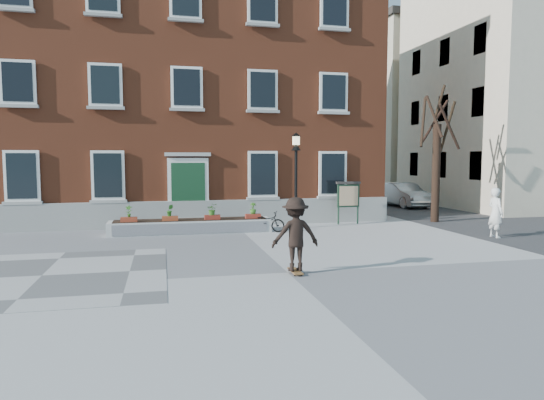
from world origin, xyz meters
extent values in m
plane|color=#9E9EA1|center=(0.00, 0.00, 0.00)|extent=(100.00, 100.00, 0.00)
cube|color=#57575A|center=(-6.00, 1.00, 0.01)|extent=(6.00, 6.00, 0.01)
imported|color=black|center=(0.86, 6.77, 0.40)|extent=(1.62, 1.12, 0.81)
imported|color=#BBBEC1|center=(10.99, 14.72, 0.71)|extent=(1.67, 4.38, 1.43)
imported|color=white|center=(8.76, 3.59, 0.91)|extent=(0.47, 0.69, 1.82)
cube|color=brown|center=(-2.00, 14.00, 6.00)|extent=(18.00, 10.00, 12.00)
cube|color=#969591|center=(-2.00, 8.88, 0.55)|extent=(18.00, 0.24, 1.10)
cube|color=#A6A6A0|center=(-2.00, 8.75, 0.10)|extent=(2.60, 0.80, 0.20)
cube|color=#9F9F9A|center=(-2.00, 8.90, 0.30)|extent=(2.20, 0.50, 0.20)
cube|color=white|center=(-2.00, 8.92, 1.65)|extent=(1.70, 0.12, 2.50)
cube|color=#153A20|center=(-2.00, 8.87, 1.55)|extent=(1.40, 0.06, 2.30)
cube|color=#ADADA8|center=(-2.00, 8.88, 3.05)|extent=(1.90, 0.25, 0.15)
cube|color=white|center=(-8.40, 8.90, 2.20)|extent=(1.30, 0.10, 2.00)
cube|color=black|center=(-8.40, 8.85, 2.20)|extent=(1.08, 0.04, 1.78)
cube|color=#A4A49F|center=(-8.40, 8.84, 1.14)|extent=(1.44, 0.20, 0.12)
cube|color=white|center=(-8.40, 8.90, 5.80)|extent=(1.30, 0.10, 1.70)
cube|color=black|center=(-8.40, 8.85, 5.80)|extent=(1.08, 0.04, 1.48)
cube|color=#9D9E99|center=(-8.40, 8.84, 4.89)|extent=(1.44, 0.20, 0.12)
cube|color=#999994|center=(-8.40, 8.84, 8.49)|extent=(1.44, 0.20, 0.12)
cube|color=white|center=(-5.20, 8.90, 2.20)|extent=(1.30, 0.10, 2.00)
cube|color=black|center=(-5.20, 8.85, 2.20)|extent=(1.08, 0.04, 1.78)
cube|color=#A4A49F|center=(-5.20, 8.84, 1.14)|extent=(1.44, 0.20, 0.12)
cube|color=white|center=(-5.20, 8.90, 5.80)|extent=(1.30, 0.10, 1.70)
cube|color=black|center=(-5.20, 8.85, 5.80)|extent=(1.08, 0.04, 1.48)
cube|color=gray|center=(-5.20, 8.84, 4.89)|extent=(1.44, 0.20, 0.12)
cube|color=gray|center=(-5.20, 8.84, 8.49)|extent=(1.44, 0.20, 0.12)
cube|color=white|center=(-2.00, 8.90, 5.80)|extent=(1.30, 0.10, 1.70)
cube|color=black|center=(-2.00, 8.85, 5.80)|extent=(1.08, 0.04, 1.48)
cube|color=gray|center=(-2.00, 8.84, 4.89)|extent=(1.44, 0.20, 0.12)
cube|color=gray|center=(-2.00, 8.84, 8.49)|extent=(1.44, 0.20, 0.12)
cube|color=white|center=(1.20, 8.90, 2.20)|extent=(1.30, 0.10, 2.00)
cube|color=black|center=(1.20, 8.85, 2.20)|extent=(1.08, 0.04, 1.78)
cube|color=#A0A09B|center=(1.20, 8.84, 1.14)|extent=(1.44, 0.20, 0.12)
cube|color=silver|center=(1.20, 8.90, 5.80)|extent=(1.30, 0.10, 1.70)
cube|color=black|center=(1.20, 8.85, 5.80)|extent=(1.08, 0.04, 1.48)
cube|color=gray|center=(1.20, 8.84, 4.89)|extent=(1.44, 0.20, 0.12)
cube|color=white|center=(1.20, 8.90, 9.40)|extent=(1.30, 0.10, 1.70)
cube|color=black|center=(1.20, 8.85, 9.40)|extent=(1.08, 0.04, 1.48)
cube|color=#969792|center=(1.20, 8.84, 8.49)|extent=(1.44, 0.20, 0.12)
cube|color=white|center=(4.40, 8.90, 2.20)|extent=(1.30, 0.10, 2.00)
cube|color=black|center=(4.40, 8.85, 2.20)|extent=(1.08, 0.04, 1.78)
cube|color=#9B9C97|center=(4.40, 8.84, 1.14)|extent=(1.44, 0.20, 0.12)
cube|color=white|center=(4.40, 8.90, 5.80)|extent=(1.30, 0.10, 1.70)
cube|color=black|center=(4.40, 8.85, 5.80)|extent=(1.08, 0.04, 1.48)
cube|color=#A6A6A0|center=(4.40, 8.84, 4.89)|extent=(1.44, 0.20, 0.12)
cube|color=white|center=(4.40, 8.90, 9.40)|extent=(1.30, 0.10, 1.70)
cube|color=black|center=(4.40, 8.85, 9.40)|extent=(1.08, 0.04, 1.48)
cube|color=#9A9A95|center=(4.40, 8.84, 8.49)|extent=(1.44, 0.20, 0.12)
cube|color=silver|center=(-2.00, 7.20, 0.25)|extent=(6.20, 1.10, 0.50)
cube|color=#AEAEAE|center=(-2.00, 6.64, 0.25)|extent=(5.80, 0.02, 0.40)
cube|color=black|center=(-2.00, 7.20, 0.50)|extent=(5.80, 0.90, 0.06)
cube|color=maroon|center=(-4.30, 6.95, 0.60)|extent=(0.60, 0.25, 0.20)
imported|color=#2E661E|center=(-4.30, 6.95, 0.92)|extent=(0.24, 0.24, 0.45)
cube|color=brown|center=(-2.80, 6.95, 0.60)|extent=(0.60, 0.25, 0.20)
imported|color=#29691F|center=(-2.80, 6.95, 0.92)|extent=(0.25, 0.25, 0.45)
cube|color=maroon|center=(-1.20, 6.95, 0.60)|extent=(0.60, 0.25, 0.20)
imported|color=#2E621D|center=(-1.20, 6.95, 0.92)|extent=(0.40, 0.40, 0.45)
cube|color=maroon|center=(0.40, 6.95, 0.60)|extent=(0.60, 0.25, 0.20)
imported|color=#366D20|center=(0.40, 6.95, 0.92)|extent=(0.25, 0.25, 0.45)
cylinder|color=black|center=(9.00, 8.00, 2.20)|extent=(0.36, 0.36, 4.40)
cylinder|color=#2F2215|center=(9.51, 8.00, 4.29)|extent=(0.12, 1.12, 2.23)
cylinder|color=black|center=(9.17, 8.52, 4.55)|extent=(1.18, 0.49, 1.97)
cylinder|color=black|center=(8.51, 8.36, 4.55)|extent=(0.88, 1.14, 2.35)
cylinder|color=black|center=(8.70, 7.78, 4.73)|extent=(0.60, 0.77, 1.90)
cylinder|color=black|center=(9.20, 7.37, 4.24)|extent=(1.39, 0.55, 1.95)
cylinder|color=#2F2015|center=(9.16, 8.13, 5.37)|extent=(0.43, 0.48, 1.58)
cube|color=#3C3C3F|center=(12.00, 18.00, 0.00)|extent=(8.00, 36.00, 0.01)
cube|color=beige|center=(18.00, 14.00, 7.00)|extent=(10.00, 11.00, 14.00)
cube|color=beige|center=(18.00, 26.00, 6.50)|extent=(10.00, 11.00, 13.00)
cube|color=#383430|center=(18.00, 26.00, 13.25)|extent=(10.40, 11.40, 0.50)
cube|color=black|center=(13.04, 10.80, 2.50)|extent=(0.08, 1.00, 1.50)
cube|color=black|center=(13.04, 14.00, 2.50)|extent=(0.08, 1.00, 1.50)
cube|color=black|center=(13.04, 17.20, 2.50)|extent=(0.08, 1.00, 1.50)
cube|color=black|center=(13.04, 10.80, 5.80)|extent=(0.08, 1.00, 1.50)
cube|color=black|center=(13.04, 14.00, 5.80)|extent=(0.08, 1.00, 1.50)
cube|color=black|center=(13.04, 17.20, 5.80)|extent=(0.08, 1.00, 1.50)
cube|color=black|center=(13.04, 10.80, 9.00)|extent=(0.08, 1.00, 1.50)
cube|color=black|center=(13.04, 14.00, 9.00)|extent=(0.08, 1.00, 1.50)
cube|color=black|center=(13.04, 17.20, 9.00)|extent=(0.08, 1.00, 1.50)
cylinder|color=black|center=(2.28, 7.44, 0.10)|extent=(0.32, 0.32, 0.20)
cylinder|color=black|center=(2.28, 7.44, 1.60)|extent=(0.12, 0.12, 3.20)
cone|color=black|center=(2.28, 7.44, 3.35)|extent=(0.40, 0.40, 0.30)
cube|color=#F3EAB3|center=(2.28, 7.44, 3.60)|extent=(0.24, 0.24, 0.34)
cone|color=black|center=(2.28, 7.44, 3.85)|extent=(0.40, 0.40, 0.16)
cylinder|color=#183121|center=(4.42, 8.17, 0.90)|extent=(0.08, 0.08, 1.80)
cylinder|color=#183123|center=(5.32, 8.17, 0.90)|extent=(0.08, 0.08, 1.80)
cube|color=black|center=(4.87, 8.17, 1.25)|extent=(1.00, 0.10, 1.00)
cube|color=beige|center=(4.87, 8.11, 1.25)|extent=(0.85, 0.02, 0.85)
cube|color=#383230|center=(4.87, 8.17, 1.82)|extent=(1.10, 0.16, 0.10)
cube|color=brown|center=(0.16, -0.12, 0.06)|extent=(0.22, 0.78, 0.03)
cylinder|color=black|center=(0.07, -0.40, 0.03)|extent=(0.03, 0.05, 0.05)
cylinder|color=black|center=(0.25, -0.40, 0.03)|extent=(0.03, 0.05, 0.05)
cylinder|color=black|center=(0.07, 0.16, 0.03)|extent=(0.03, 0.05, 0.05)
cylinder|color=black|center=(0.25, 0.16, 0.03)|extent=(0.03, 0.05, 0.05)
imported|color=black|center=(0.16, -0.12, 1.00)|extent=(1.20, 0.71, 1.84)
camera|label=1|loc=(-3.05, -11.68, 2.89)|focal=32.00mm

